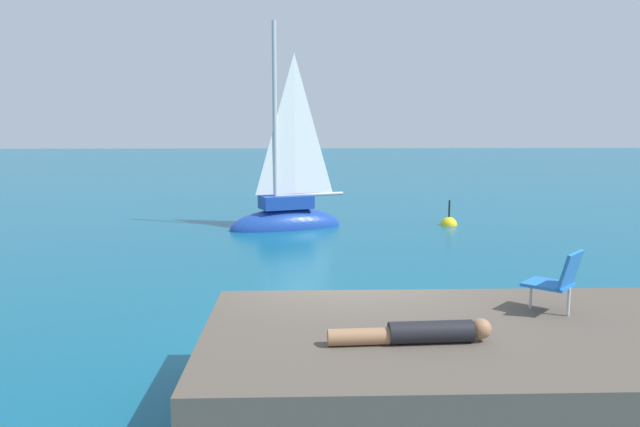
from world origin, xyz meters
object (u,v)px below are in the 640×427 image
object	(u,v)px
beach_chair	(558,279)
marker_buoy	(449,225)
sailboat_near	(287,216)
person_sunbather	(419,333)

from	to	relation	value
beach_chair	marker_buoy	size ratio (longest dim) A/B	0.71
marker_buoy	beach_chair	bearing A→B (deg)	-98.12
sailboat_near	person_sunbather	bearing A→B (deg)	77.17
person_sunbather	beach_chair	world-z (taller)	beach_chair
beach_chair	sailboat_near	bearing A→B (deg)	-31.59
person_sunbather	marker_buoy	xyz separation A→B (m)	(3.77, 14.15, -1.17)
beach_chair	marker_buoy	xyz separation A→B (m)	(1.88, 13.17, -1.49)
person_sunbather	sailboat_near	bearing A→B (deg)	-86.10
person_sunbather	marker_buoy	distance (m)	14.69
sailboat_near	beach_chair	distance (m)	13.32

